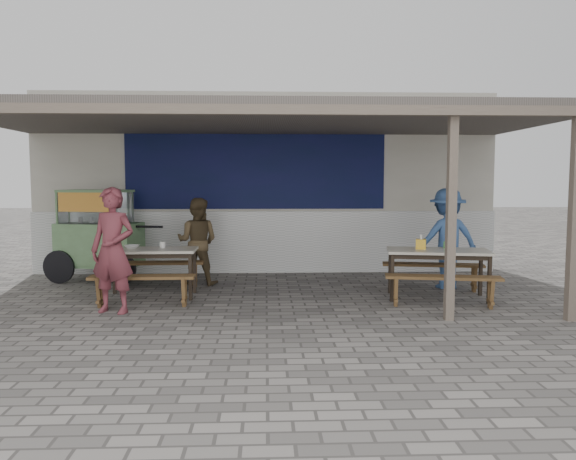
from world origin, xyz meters
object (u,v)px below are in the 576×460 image
(table_left, at_px, (151,254))
(bench_left_street, at_px, (142,283))
(patron_right_table, at_px, (447,238))
(bench_left_wall, at_px, (159,268))
(tissue_box, at_px, (421,244))
(vendor_cart, at_px, (98,232))
(condiment_bowl, at_px, (132,247))
(bench_right_street, at_px, (443,283))
(donation_box, at_px, (449,245))
(patron_street_side, at_px, (113,250))
(condiment_jar, at_px, (163,245))
(table_right, at_px, (438,255))
(patron_wall_side, at_px, (197,241))
(bench_right_wall, at_px, (433,270))

(table_left, distance_m, bench_left_street, 0.77)
(patron_right_table, bearing_deg, table_left, 2.21)
(bench_left_wall, xyz_separation_m, tissue_box, (4.16, -0.88, 0.49))
(vendor_cart, height_order, condiment_bowl, vendor_cart)
(bench_right_street, distance_m, tissue_box, 0.86)
(vendor_cart, distance_m, condiment_bowl, 1.66)
(table_left, bearing_deg, patron_right_table, 5.64)
(bench_left_wall, height_order, donation_box, donation_box)
(patron_street_side, bearing_deg, condiment_jar, 84.00)
(table_right, distance_m, bench_right_street, 0.69)
(donation_box, bearing_deg, condiment_bowl, 177.92)
(table_right, height_order, condiment_bowl, condiment_bowl)
(patron_street_side, height_order, patron_wall_side, patron_street_side)
(table_right, relative_size, vendor_cart, 0.77)
(patron_wall_side, distance_m, patron_right_table, 4.23)
(bench_right_street, relative_size, donation_box, 10.55)
(vendor_cart, bearing_deg, table_right, -5.09)
(vendor_cart, height_order, condiment_jar, vendor_cart)
(vendor_cart, height_order, donation_box, vendor_cart)
(bench_left_street, height_order, condiment_jar, condiment_jar)
(table_right, xyz_separation_m, vendor_cart, (-5.61, 1.75, 0.21))
(bench_left_street, relative_size, table_right, 0.92)
(table_right, distance_m, tissue_box, 0.30)
(tissue_box, bearing_deg, bench_right_street, -79.58)
(table_right, bearing_deg, patron_wall_side, 170.77)
(condiment_jar, bearing_deg, tissue_box, -4.27)
(bench_right_wall, relative_size, patron_street_side, 0.96)
(condiment_bowl, bearing_deg, table_left, -14.79)
(patron_street_side, relative_size, patron_wall_side, 1.14)
(patron_street_side, xyz_separation_m, condiment_bowl, (-0.00, 1.10, -0.08))
(bench_left_street, relative_size, condiment_bowl, 7.14)
(table_right, bearing_deg, table_left, -173.74)
(bench_left_wall, height_order, tissue_box, tissue_box)
(table_left, height_order, donation_box, donation_box)
(table_left, xyz_separation_m, vendor_cart, (-1.22, 1.46, 0.22))
(table_left, distance_m, tissue_box, 4.16)
(bench_left_street, height_order, bench_right_wall, same)
(bench_right_wall, relative_size, vendor_cart, 0.78)
(table_right, distance_m, bench_right_wall, 0.69)
(bench_right_wall, bearing_deg, patron_wall_side, 179.42)
(table_right, bearing_deg, bench_left_wall, 177.42)
(bench_left_street, xyz_separation_m, patron_wall_side, (0.58, 1.73, 0.41))
(donation_box, bearing_deg, vendor_cart, 165.04)
(bench_right_street, bearing_deg, bench_right_wall, 90.00)
(bench_right_street, bearing_deg, patron_wall_side, 162.51)
(patron_wall_side, bearing_deg, condiment_jar, 75.92)
(bench_left_wall, bearing_deg, table_left, -90.00)
(vendor_cart, distance_m, patron_right_table, 6.09)
(condiment_bowl, bearing_deg, bench_right_street, -11.92)
(vendor_cart, bearing_deg, patron_right_table, 3.64)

